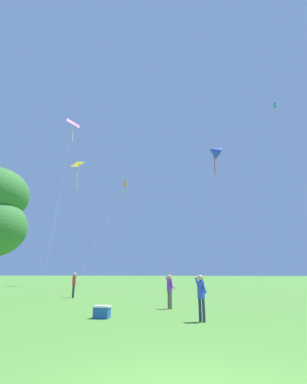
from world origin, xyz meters
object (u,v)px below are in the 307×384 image
kite_teal_box (276,110)px  person_with_spool (170,288)px  picnic_cooler (102,312)px  person_near_tree (74,283)px  kite_yellow_diamond (77,171)px  kite_pink_low (72,129)px  kite_blue_delta (214,151)px  kite_orange_box (125,185)px  person_in_red_shirt (201,293)px

kite_teal_box → person_with_spool: bearing=-117.2°
picnic_cooler → person_near_tree: bearing=122.8°
kite_yellow_diamond → person_near_tree: (9.97, -18.13, -15.73)m
kite_pink_low → kite_blue_delta: size_ratio=1.10×
kite_teal_box → person_near_tree: 38.44m
person_with_spool → picnic_cooler: 3.94m
kite_teal_box → person_with_spool: size_ratio=17.79×
kite_orange_box → kite_blue_delta: bearing=-27.7°
kite_teal_box → picnic_cooler: bearing=-117.8°
kite_pink_low → kite_blue_delta: 19.31m
kite_yellow_diamond → kite_pink_low: kite_pink_low is taller
kite_yellow_diamond → kite_teal_box: kite_teal_box is taller
kite_teal_box → person_in_red_shirt: 40.08m
person_in_red_shirt → person_near_tree: (-8.82, 8.14, 0.06)m
kite_blue_delta → person_in_red_shirt: 31.13m
kite_teal_box → person_with_spool: kite_teal_box is taller
kite_pink_low → kite_yellow_diamond: bearing=110.6°
kite_pink_low → person_near_tree: bearing=-55.9°
kite_orange_box → person_with_spool: bearing=-68.8°
kite_teal_box → kite_orange_box: kite_teal_box is taller
kite_teal_box → kite_blue_delta: (-9.86, -3.36, -7.58)m
kite_orange_box → person_near_tree: kite_orange_box is taller
kite_orange_box → kite_pink_low: 15.82m
kite_yellow_diamond → kite_orange_box: bearing=55.3°
kite_pink_low → person_near_tree: size_ratio=12.88×
kite_teal_box → person_in_red_shirt: size_ratio=17.67×
kite_pink_low → picnic_cooler: (12.29, -18.53, -19.11)m
kite_blue_delta → person_with_spool: bearing=-98.7°
person_with_spool → person_near_tree: size_ratio=0.93×
kite_blue_delta → person_near_tree: bearing=-121.0°
kite_teal_box → kite_pink_low: size_ratio=1.29×
kite_teal_box → kite_orange_box: bearing=169.5°
kite_teal_box → person_in_red_shirt: bearing=-111.9°
kite_teal_box → kite_yellow_diamond: bearing=-174.3°
kite_teal_box → kite_pink_low: kite_teal_box is taller
kite_orange_box → kite_pink_low: (-2.49, -15.38, 2.73)m
kite_teal_box → person_near_tree: (-20.58, -21.18, -24.61)m
person_with_spool → picnic_cooler: (-2.07, -3.28, -0.69)m
kite_pink_low → kite_blue_delta: kite_pink_low is taller
kite_blue_delta → picnic_cooler: size_ratio=31.87×
kite_orange_box → person_near_tree: bearing=-79.9°
kite_orange_box → person_with_spool: size_ratio=11.51×
person_near_tree → picnic_cooler: bearing=-57.2°
kite_blue_delta → picnic_cooler: 31.87m
person_with_spool → kite_yellow_diamond: bearing=127.0°
kite_yellow_diamond → kite_orange_box: kite_yellow_diamond is taller
kite_orange_box → kite_pink_low: size_ratio=0.83×
kite_yellow_diamond → kite_blue_delta: kite_blue_delta is taller
kite_teal_box → kite_orange_box: size_ratio=1.55×
kite_yellow_diamond → kite_orange_box: size_ratio=1.07×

